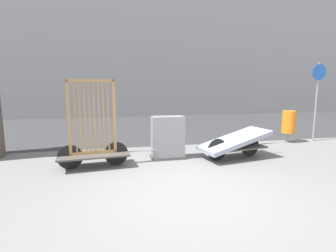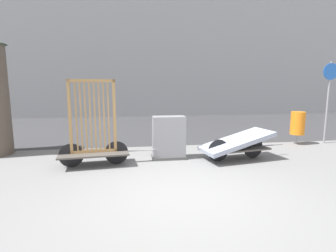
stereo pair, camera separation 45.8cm
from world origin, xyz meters
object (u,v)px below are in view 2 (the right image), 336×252
bike_cart_with_mattress (237,143)px  bike_cart_with_bedframe (94,138)px  utility_cabinet (169,139)px  trash_bin (298,123)px  sign_post (329,91)px

bike_cart_with_mattress → bike_cart_with_bedframe: bearing=169.5°
utility_cabinet → trash_bin: utility_cabinet is taller
utility_cabinet → bike_cart_with_mattress: bearing=-12.2°
bike_cart_with_mattress → trash_bin: trash_bin is taller
utility_cabinet → trash_bin: bearing=13.8°
bike_cart_with_bedframe → sign_post: sign_post is taller
bike_cart_with_mattress → trash_bin: size_ratio=2.28×
trash_bin → bike_cart_with_bedframe: bearing=-166.9°
bike_cart_with_mattress → utility_cabinet: 1.80m
bike_cart_with_bedframe → sign_post: 7.67m
bike_cart_with_bedframe → bike_cart_with_mattress: bearing=-6.1°
utility_cabinet → sign_post: sign_post is taller
sign_post → trash_bin: bearing=179.6°
sign_post → bike_cart_with_mattress: bearing=-158.6°
bike_cart_with_mattress → trash_bin: (2.76, 1.49, 0.27)m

